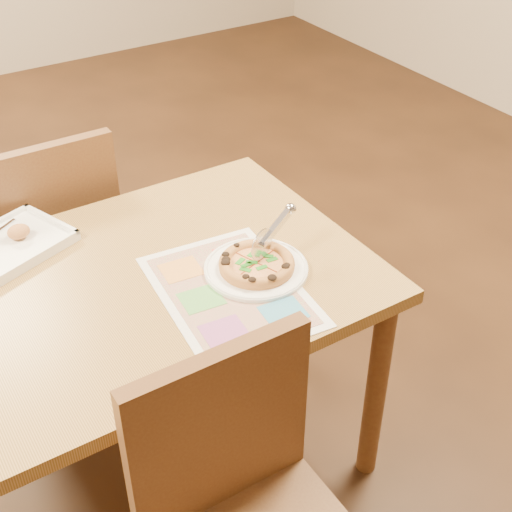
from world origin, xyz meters
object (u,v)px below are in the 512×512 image
chair_far (50,228)px  menu (230,291)px  chair_near (243,496)px  appetizer_tray (4,249)px  pizza_cutter (271,233)px  dining_table (123,313)px  plate (256,269)px  pizza (257,264)px

chair_far → menu: chair_far is taller
chair_near → appetizer_tray: size_ratio=1.19×
chair_near → pizza_cutter: size_ratio=2.82×
chair_near → menu: bearing=62.1°
dining_table → chair_far: size_ratio=2.77×
plate → pizza_cutter: (0.06, 0.02, 0.08)m
appetizer_tray → menu: size_ratio=0.83×
menu → pizza: bearing=18.5°
appetizer_tray → plate: bearing=-39.2°
appetizer_tray → menu: appetizer_tray is taller
plate → menu: bearing=-160.3°
pizza → appetizer_tray: size_ratio=0.51×
chair_near → chair_far: 1.20m
pizza_cutter → menu: 0.19m
chair_near → chair_far: size_ratio=1.00×
menu → plate: bearing=19.7°
chair_far → appetizer_tray: 0.39m
pizza → appetizer_tray: appetizer_tray is taller
dining_table → plate: bearing=-21.0°
dining_table → pizza_cutter: bearing=-15.2°
plate → menu: size_ratio=0.57×
plate → pizza: (0.00, -0.00, 0.02)m
chair_far → pizza_cutter: (0.39, -0.71, 0.24)m
pizza → dining_table: bearing=158.7°
chair_near → plate: bearing=55.0°
chair_near → plate: size_ratio=1.72×
pizza_cutter → pizza: bearing=-179.7°
chair_far → pizza: bearing=114.5°
pizza_cutter → menu: pizza_cutter is taller
appetizer_tray → dining_table: bearing=-56.8°
dining_table → pizza: (0.33, -0.13, 0.11)m
dining_table → appetizer_tray: 0.38m
dining_table → appetizer_tray: appetizer_tray is taller
chair_near → appetizer_tray: 0.95m
menu → pizza_cutter: bearing=19.3°
dining_table → menu: (0.23, -0.16, 0.09)m
chair_near → menu: (0.23, 0.44, 0.16)m
appetizer_tray → menu: (0.43, -0.47, -0.01)m
dining_table → chair_near: chair_near is taller
chair_near → dining_table: bearing=90.0°
dining_table → appetizer_tray: (-0.20, 0.31, 0.10)m
pizza_cutter → dining_table: bearing=144.3°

